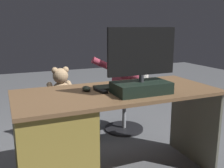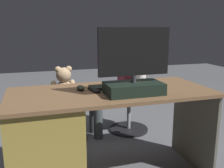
% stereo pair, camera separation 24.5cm
% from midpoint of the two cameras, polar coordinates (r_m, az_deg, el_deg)
% --- Properties ---
extents(ground_plane, '(10.00, 10.00, 0.00)m').
position_cam_midpoint_polar(ground_plane, '(2.62, -0.12, -15.09)').
color(ground_plane, '#55575B').
extents(desk, '(1.56, 0.70, 0.74)m').
position_cam_midpoint_polar(desk, '(2.00, -8.08, -11.93)').
color(desk, brown).
rests_on(desk, ground_plane).
extents(monitor, '(0.53, 0.24, 0.48)m').
position_cam_midpoint_polar(monitor, '(1.88, 8.58, 1.92)').
color(monitor, black).
rests_on(monitor, desk).
extents(keyboard, '(0.42, 0.14, 0.02)m').
position_cam_midpoint_polar(keyboard, '(2.09, 4.18, -0.54)').
color(keyboard, black).
rests_on(keyboard, desk).
extents(computer_mouse, '(0.06, 0.10, 0.04)m').
position_cam_midpoint_polar(computer_mouse, '(2.00, -3.49, -0.89)').
color(computer_mouse, '#272F23').
rests_on(computer_mouse, desk).
extents(cup, '(0.08, 0.08, 0.09)m').
position_cam_midpoint_polar(cup, '(2.20, 9.61, 0.93)').
color(cup, white).
rests_on(cup, desk).
extents(tv_remote, '(0.07, 0.16, 0.02)m').
position_cam_midpoint_polar(tv_remote, '(1.96, -0.41, -1.41)').
color(tv_remote, black).
rests_on(tv_remote, desk).
extents(notebook_binder, '(0.29, 0.35, 0.02)m').
position_cam_midpoint_polar(notebook_binder, '(2.02, 7.72, -1.02)').
color(notebook_binder, silver).
rests_on(notebook_binder, desk).
extents(office_chair_teddy, '(0.47, 0.47, 0.45)m').
position_cam_midpoint_polar(office_chair_teddy, '(2.83, -7.80, -7.46)').
color(office_chair_teddy, black).
rests_on(office_chair_teddy, ground_plane).
extents(teddy_bear, '(0.26, 0.26, 0.37)m').
position_cam_midpoint_polar(teddy_bear, '(2.74, -8.07, -0.27)').
color(teddy_bear, tan).
rests_on(teddy_bear, office_chair_teddy).
extents(visitor_chair, '(0.46, 0.46, 0.45)m').
position_cam_midpoint_polar(visitor_chair, '(3.08, 6.02, -5.78)').
color(visitor_chair, black).
rests_on(visitor_chair, ground_plane).
extents(person, '(0.57, 0.50, 1.13)m').
position_cam_midpoint_polar(person, '(2.93, 4.59, 1.77)').
color(person, '#8E2F41').
rests_on(person, ground_plane).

